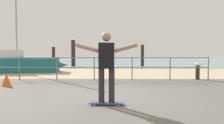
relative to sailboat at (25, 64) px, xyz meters
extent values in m
cube|color=#605B56|center=(5.56, -8.15, -0.52)|extent=(24.00, 10.00, 0.04)
cube|color=tan|center=(5.56, -0.15, -0.52)|extent=(24.00, 6.00, 0.04)
cube|color=#75939E|center=(5.56, 27.85, -0.52)|extent=(72.00, 50.00, 0.04)
cylinder|color=slate|center=(1.25, -3.55, 0.00)|extent=(0.05, 0.05, 1.05)
cylinder|color=slate|center=(2.95, -3.55, 0.00)|extent=(0.05, 0.05, 1.05)
cylinder|color=slate|center=(4.65, -3.55, 0.00)|extent=(0.05, 0.05, 1.05)
cylinder|color=slate|center=(6.35, -3.55, 0.00)|extent=(0.05, 0.05, 1.05)
cylinder|color=slate|center=(8.05, -3.55, 0.00)|extent=(0.05, 0.05, 1.05)
cylinder|color=slate|center=(9.75, -3.55, 0.00)|extent=(0.05, 0.05, 1.05)
cylinder|color=slate|center=(4.65, -3.55, 0.50)|extent=(10.19, 0.04, 0.04)
cylinder|color=slate|center=(4.65, -3.55, 0.05)|extent=(10.19, 0.04, 0.04)
cube|color=#19666B|center=(-0.16, -0.03, -0.07)|extent=(4.59, 2.24, 0.90)
cone|color=#19666B|center=(2.00, 0.40, -0.07)|extent=(1.23, 0.97, 0.77)
cylinder|color=#9EA0A5|center=(-0.45, -0.09, 2.56)|extent=(0.10, 0.10, 4.37)
cube|color=silver|center=(-0.74, -0.15, 0.63)|extent=(1.35, 1.12, 0.50)
cube|color=#334C8C|center=(5.39, -8.11, -0.45)|extent=(0.81, 0.22, 0.02)
cylinder|color=orange|center=(5.67, -8.04, -0.49)|extent=(0.06, 0.03, 0.06)
cylinder|color=orange|center=(5.67, -8.20, -0.49)|extent=(0.06, 0.03, 0.06)
cylinder|color=orange|center=(5.11, -8.02, -0.49)|extent=(0.06, 0.03, 0.06)
cylinder|color=orange|center=(5.11, -8.18, -0.49)|extent=(0.06, 0.03, 0.06)
cylinder|color=#26262B|center=(5.51, -8.11, -0.04)|extent=(0.14, 0.14, 0.80)
cylinder|color=#26262B|center=(5.27, -8.11, -0.04)|extent=(0.14, 0.14, 0.80)
cube|color=black|center=(5.39, -8.11, 0.66)|extent=(0.37, 0.21, 0.60)
sphere|color=#9E755B|center=(5.39, -8.11, 1.10)|extent=(0.22, 0.22, 0.22)
cylinder|color=#9E755B|center=(5.83, -8.12, 0.84)|extent=(0.56, 0.10, 0.23)
cylinder|color=#9E755B|center=(4.94, -8.10, 0.84)|extent=(0.56, 0.10, 0.23)
cylinder|color=#332319|center=(9.35, -3.36, -0.20)|extent=(0.18, 0.18, 0.64)
ellipsoid|color=white|center=(9.35, -3.36, 0.19)|extent=(0.34, 0.31, 0.14)
sphere|color=white|center=(9.49, -3.48, 0.25)|extent=(0.09, 0.09, 0.09)
cone|color=gold|center=(9.53, -3.51, 0.25)|extent=(0.05, 0.05, 0.02)
cube|color=slate|center=(9.22, -3.26, 0.20)|extent=(0.14, 0.14, 0.02)
cylinder|color=#332319|center=(-1.33, 10.67, 0.41)|extent=(0.35, 0.35, 1.87)
cylinder|color=#332319|center=(1.80, 6.07, 0.66)|extent=(0.36, 0.36, 2.37)
cylinder|color=#332319|center=(4.93, 10.52, 0.41)|extent=(0.39, 0.39, 1.86)
cylinder|color=#332319|center=(8.06, 6.27, 0.45)|extent=(0.29, 0.29, 1.95)
cone|color=#E55919|center=(1.61, -5.38, -0.27)|extent=(0.36, 0.36, 0.50)
camera|label=1|loc=(5.59, -13.06, 0.74)|focal=34.11mm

